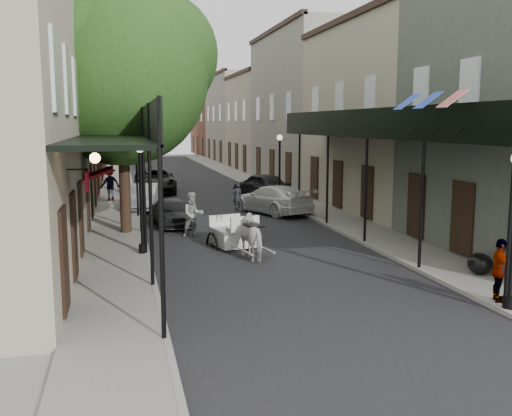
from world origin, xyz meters
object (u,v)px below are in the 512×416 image
horse (255,237)px  carriage (229,220)px  lamppost_right_far (280,166)px  tree_near (131,71)px  car_right_far (261,185)px  pedestrian_sidewalk_right (500,270)px  lamppost_left (141,196)px  car_left_far (155,181)px  car_right_near (272,199)px  tree_far (126,101)px  car_left_mid (144,197)px  car_left_near (172,212)px  pedestrian_sidewalk_left (110,183)px  pedestrian_walking (193,215)px

horse → carriage: carriage is taller
lamppost_right_far → tree_near: bearing=-136.7°
tree_near → car_right_far: (7.80, 10.19, -5.74)m
carriage → pedestrian_sidewalk_right: size_ratio=1.54×
carriage → car_right_far: size_ratio=0.55×
lamppost_left → car_left_far: 18.11m
lamppost_right_far → car_right_near: size_ratio=0.76×
tree_near → car_left_far: bearing=83.4°
tree_far → car_right_far: size_ratio=1.96×
car_left_mid → pedestrian_sidewalk_right: bearing=-57.2°
lamppost_left → car_right_far: lamppost_left is taller
lamppost_left → lamppost_right_far: bearing=55.7°
car_left_near → car_right_near: car_right_near is taller
pedestrian_sidewalk_right → car_left_near: 14.73m
lamppost_left → lamppost_right_far: (8.20, 12.00, 0.00)m
horse → tree_far: bearing=-90.5°
carriage → pedestrian_sidewalk_right: (5.13, -8.55, -0.04)m
car_left_far → tree_far: bearing=175.7°
pedestrian_sidewalk_right → car_left_mid: pedestrian_sidewalk_right is taller
car_left_near → car_right_near: (5.20, 2.41, 0.09)m
pedestrian_sidewalk_left → car_right_near: pedestrian_sidewalk_left is taller
pedestrian_walking → car_left_near: size_ratio=0.49×
car_left_far → car_right_near: 11.27m
pedestrian_sidewalk_left → pedestrian_sidewalk_right: bearing=85.4°
car_right_near → car_left_far: bearing=-85.1°
tree_far → tree_near: bearing=-89.8°
car_left_near → carriage: bearing=-75.3°
car_right_far → pedestrian_sidewalk_left: bearing=-16.9°
lamppost_right_far → horse: (-4.57, -13.15, -1.32)m
horse → car_left_near: bearing=-84.0°
pedestrian_walking → lamppost_right_far: bearing=47.0°
tree_near → horse: tree_near is taller
carriage → car_left_far: bearing=84.1°
car_left_mid → car_left_far: size_ratio=0.73×
horse → pedestrian_walking: (-1.54, 4.12, 0.17)m
car_left_near → car_left_far: (0.00, 12.41, 0.16)m
car_left_mid → car_right_near: size_ratio=0.83×
tree_far → carriage: size_ratio=3.54×
tree_near → pedestrian_walking: bearing=-28.9°
pedestrian_walking → car_left_near: 2.70m
lamppost_left → pedestrian_walking: lamppost_left is taller
lamppost_right_far → tree_far: bearing=143.5°
car_right_near → pedestrian_walking: bearing=24.9°
pedestrian_walking → car_left_far: 15.04m
horse → car_right_near: size_ratio=0.35×
tree_far → horse: tree_far is taller
tree_near → pedestrian_walking: 6.13m
car_left_mid → car_right_far: bearing=36.0°
car_left_far → pedestrian_sidewalk_right: bearing=-73.2°
lamppost_left → carriage: size_ratio=1.52×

